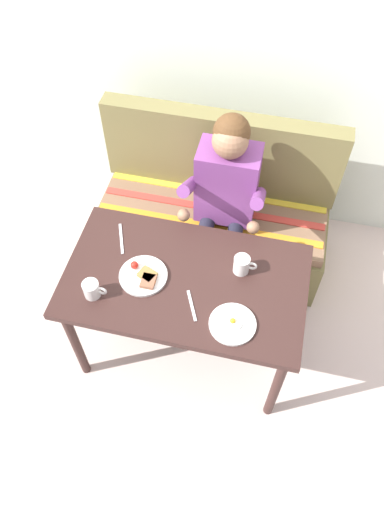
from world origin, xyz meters
TOP-DOWN VIEW (x-y plane):
  - ground_plane at (0.00, 0.00)m, footprint 8.00×8.00m
  - back_wall at (0.00, 1.27)m, footprint 4.40×0.10m
  - table at (0.00, 0.00)m, footprint 1.20×0.70m
  - couch at (0.00, 0.76)m, footprint 1.44×0.56m
  - person at (0.09, 0.59)m, footprint 0.45×0.61m
  - plate_breakfast at (-0.20, -0.04)m, footprint 0.24×0.24m
  - plate_eggs at (0.27, -0.20)m, footprint 0.22×0.22m
  - coffee_mug at (-0.41, -0.19)m, footprint 0.12×0.08m
  - coffee_mug_second at (0.26, 0.11)m, footprint 0.12×0.08m
  - fork at (0.07, -0.14)m, footprint 0.08×0.16m
  - knife at (-0.38, 0.17)m, footprint 0.09×0.19m

SIDE VIEW (x-z plane):
  - ground_plane at x=0.00m, z-range 0.00..0.00m
  - couch at x=0.00m, z-range -0.17..0.83m
  - table at x=0.00m, z-range 0.28..1.01m
  - fork at x=0.07m, z-range 0.73..0.73m
  - knife at x=-0.38m, z-range 0.73..0.73m
  - plate_eggs at x=0.27m, z-range 0.72..0.76m
  - person at x=0.09m, z-range 0.13..1.35m
  - plate_breakfast at x=-0.20m, z-range 0.72..0.77m
  - coffee_mug at x=-0.41m, z-range 0.73..0.82m
  - coffee_mug_second at x=0.26m, z-range 0.73..0.83m
  - back_wall at x=0.00m, z-range 0.00..2.60m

